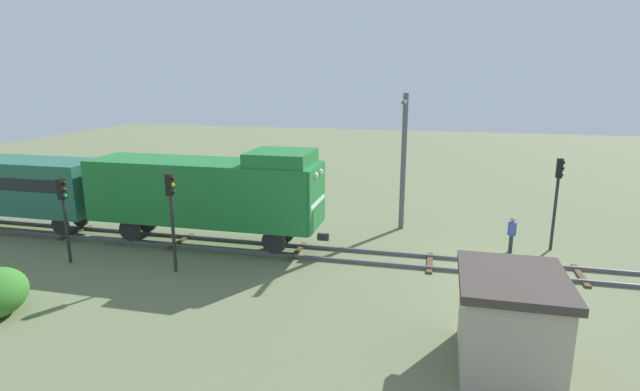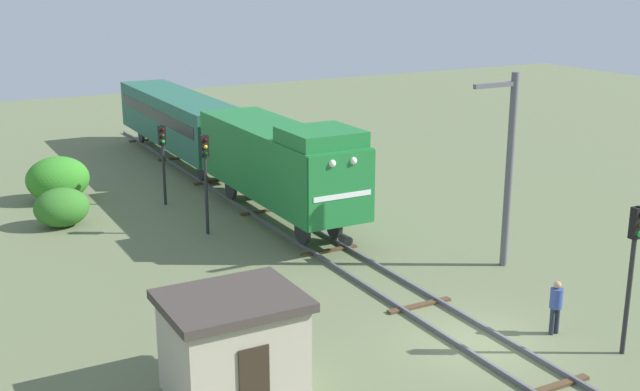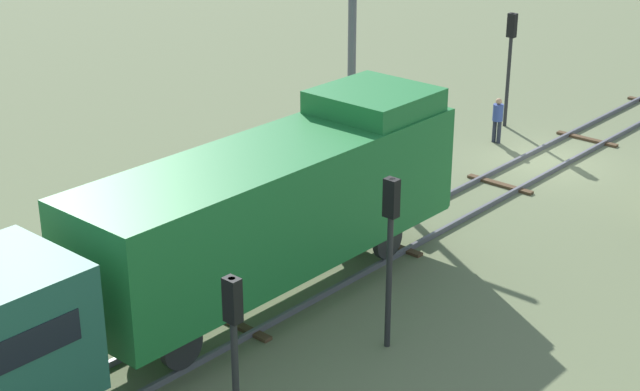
{
  "view_description": "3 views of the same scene",
  "coord_description": "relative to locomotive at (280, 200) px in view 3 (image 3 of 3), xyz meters",
  "views": [
    {
      "loc": [
        -21.15,
        2.86,
        8.08
      ],
      "look_at": [
        1.14,
        8.29,
        2.52
      ],
      "focal_mm": 28.0,
      "sensor_mm": 36.0,
      "label": 1
    },
    {
      "loc": [
        -14.44,
        -16.76,
        10.63
      ],
      "look_at": [
        1.18,
        12.07,
        1.39
      ],
      "focal_mm": 45.0,
      "sensor_mm": 36.0,
      "label": 2
    },
    {
      "loc": [
        -15.36,
        29.39,
        12.01
      ],
      "look_at": [
        -0.5,
        12.55,
        2.73
      ],
      "focal_mm": 55.0,
      "sensor_mm": 36.0,
      "label": 3
    }
  ],
  "objects": [
    {
      "name": "railway_track",
      "position": [
        0.0,
        -13.48,
        -2.7
      ],
      "size": [
        2.4,
        72.83,
        0.16
      ],
      "color": "#595960",
      "rests_on": "ground"
    },
    {
      "name": "traffic_signal_near",
      "position": [
        3.2,
        -15.96,
        0.27
      ],
      "size": [
        0.32,
        0.34,
        4.39
      ],
      "color": "#262628",
      "rests_on": "ground"
    },
    {
      "name": "traffic_signal_far",
      "position": [
        -3.6,
        5.02,
        -0.13
      ],
      "size": [
        0.32,
        0.34,
        3.79
      ],
      "color": "#262628",
      "rests_on": "ground"
    },
    {
      "name": "worker_near_track",
      "position": [
        2.4,
        -14.05,
        -1.78
      ],
      "size": [
        0.38,
        0.38,
        1.7
      ],
      "rotation": [
        0.0,
        0.0,
        5.02
      ],
      "color": "#262B38",
      "rests_on": "ground"
    },
    {
      "name": "locomotive",
      "position": [
        0.0,
        0.0,
        0.0
      ],
      "size": [
        2.9,
        11.6,
        4.6
      ],
      "color": "#1E7233",
      "rests_on": "railway_track"
    },
    {
      "name": "ground_plane",
      "position": [
        0.0,
        -13.48,
        -2.77
      ],
      "size": [
        109.25,
        109.25,
        0.0
      ],
      "primitive_type": "plane",
      "color": "#66704C"
    },
    {
      "name": "traffic_signal_mid",
      "position": [
        -3.4,
        -0.02,
        0.15
      ],
      "size": [
        0.32,
        0.34,
        4.2
      ],
      "color": "#262628",
      "rests_on": "ground"
    },
    {
      "name": "catenary_mast",
      "position": [
        4.93,
        -8.76,
        1.07
      ],
      "size": [
        1.94,
        0.28,
        7.2
      ],
      "color": "#595960",
      "rests_on": "ground"
    }
  ]
}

